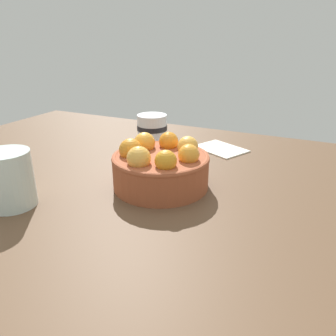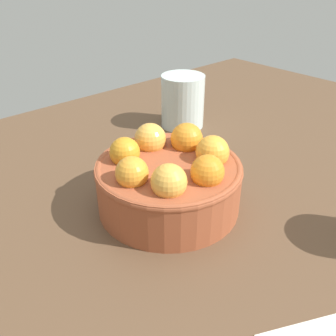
{
  "view_description": "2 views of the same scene",
  "coord_description": "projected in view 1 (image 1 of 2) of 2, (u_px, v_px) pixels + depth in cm",
  "views": [
    {
      "loc": [
        24.21,
        -48.27,
        25.44
      ],
      "look_at": [
        1.61,
        -0.4,
        3.92
      ],
      "focal_mm": 35.17,
      "sensor_mm": 36.0,
      "label": 1
    },
    {
      "loc": [
        25.05,
        27.71,
        27.19
      ],
      "look_at": [
        -1.43,
        -1.7,
        4.05
      ],
      "focal_mm": 39.95,
      "sensor_mm": 36.0,
      "label": 2
    }
  ],
  "objects": [
    {
      "name": "folded_napkin",
      "position": [
        220.0,
        148.0,
        0.78
      ],
      "size": [
        13.84,
        12.52,
        0.6
      ],
      "primitive_type": "cube",
      "rotation": [
        0.0,
        0.0,
        -0.46
      ],
      "color": "white",
      "rests_on": "ground_plane"
    },
    {
      "name": "terracotta_bowl",
      "position": [
        160.0,
        166.0,
        0.58
      ],
      "size": [
        17.19,
        17.19,
        8.83
      ],
      "color": "#9E4C2D",
      "rests_on": "ground_plane"
    },
    {
      "name": "coffee_cup",
      "position": [
        152.0,
        130.0,
        0.82
      ],
      "size": [
        11.16,
        11.16,
        7.29
      ],
      "color": "silver",
      "rests_on": "ground_plane"
    },
    {
      "name": "ground_plane",
      "position": [
        161.0,
        194.0,
        0.6
      ],
      "size": [
        125.87,
        82.42,
        3.41
      ],
      "primitive_type": "cube",
      "color": "brown"
    },
    {
      "name": "water_glass",
      "position": [
        9.0,
        179.0,
        0.51
      ],
      "size": [
        7.46,
        7.46,
        9.03
      ],
      "primitive_type": "cylinder",
      "color": "silver",
      "rests_on": "ground_plane"
    }
  ]
}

